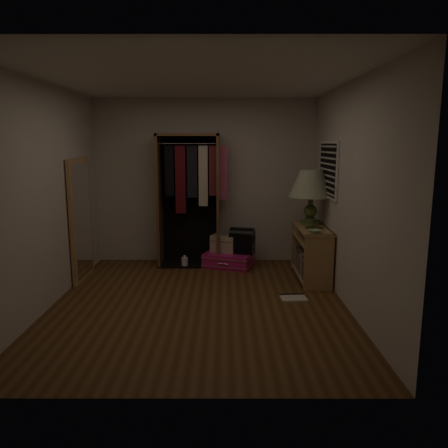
{
  "coord_description": "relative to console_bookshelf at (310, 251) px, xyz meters",
  "views": [
    {
      "loc": [
        0.31,
        -5.0,
        1.9
      ],
      "look_at": [
        0.3,
        0.95,
        0.8
      ],
      "focal_mm": 35.0,
      "sensor_mm": 36.0,
      "label": 1
    }
  ],
  "objects": [
    {
      "name": "ceramic_bowl",
      "position": [
        -0.04,
        -0.45,
        0.38
      ],
      "size": [
        0.21,
        0.21,
        0.04
      ],
      "primitive_type": "imported",
      "rotation": [
        0.0,
        0.0,
        0.35
      ],
      "color": "#9CBB9C",
      "rests_on": "console_bookshelf"
    },
    {
      "name": "brass_tray",
      "position": [
        0.01,
        -0.18,
        0.37
      ],
      "size": [
        0.31,
        0.31,
        0.01
      ],
      "rotation": [
        0.0,
        0.0,
        -0.33
      ],
      "color": "#B68D46",
      "rests_on": "console_bookshelf"
    },
    {
      "name": "train_case",
      "position": [
        -1.23,
        0.63,
        -0.03
      ],
      "size": [
        0.46,
        0.39,
        0.28
      ],
      "rotation": [
        0.0,
        0.0,
        -0.36
      ],
      "color": "#B8A58C",
      "rests_on": "pink_suitcase"
    },
    {
      "name": "table_lamp",
      "position": [
        0.01,
        0.14,
        0.93
      ],
      "size": [
        0.66,
        0.66,
        0.78
      ],
      "rotation": [
        0.0,
        0.0,
        -0.05
      ],
      "color": "#445A2B",
      "rests_on": "console_bookshelf"
    },
    {
      "name": "pink_suitcase",
      "position": [
        -1.16,
        0.56,
        -0.28
      ],
      "size": [
        0.87,
        0.74,
        0.23
      ],
      "rotation": [
        0.0,
        0.0,
        -0.33
      ],
      "color": "#C1176B",
      "rests_on": "ground"
    },
    {
      "name": "open_wardrobe",
      "position": [
        -1.74,
        0.73,
        0.83
      ],
      "size": [
        1.07,
        0.5,
        2.05
      ],
      "color": "brown",
      "rests_on": "ground"
    },
    {
      "name": "console_bookshelf",
      "position": [
        0.0,
        0.0,
        0.0
      ],
      "size": [
        0.42,
        1.12,
        0.75
      ],
      "color": "#A98252",
      "rests_on": "ground"
    },
    {
      "name": "floor_book",
      "position": [
        -0.37,
        -0.88,
        -0.38
      ],
      "size": [
        0.34,
        0.28,
        0.03
      ],
      "rotation": [
        0.0,
        0.0,
        0.08
      ],
      "color": "beige",
      "rests_on": "ground"
    },
    {
      "name": "black_bag",
      "position": [
        -0.95,
        0.55,
        0.04
      ],
      "size": [
        0.42,
        0.33,
        0.4
      ],
      "rotation": [
        0.0,
        0.0,
        -0.28
      ],
      "color": "black",
      "rests_on": "pink_suitcase"
    },
    {
      "name": "room_walls",
      "position": [
        -1.46,
        -1.0,
        1.11
      ],
      "size": [
        3.52,
        4.02,
        2.6
      ],
      "color": "beige",
      "rests_on": "ground"
    },
    {
      "name": "floor_mirror",
      "position": [
        -3.24,
        -0.04,
        0.46
      ],
      "size": [
        0.06,
        0.8,
        1.7
      ],
      "color": "tan",
      "rests_on": "ground"
    },
    {
      "name": "ground",
      "position": [
        -1.53,
        -1.04,
        -0.39
      ],
      "size": [
        4.0,
        4.0,
        0.0
      ],
      "primitive_type": "plane",
      "color": "#533317",
      "rests_on": "ground"
    },
    {
      "name": "white_jug",
      "position": [
        -1.85,
        0.56,
        -0.31
      ],
      "size": [
        0.11,
        0.11,
        0.18
      ],
      "rotation": [
        0.0,
        0.0,
        -0.11
      ],
      "color": "white",
      "rests_on": "ground"
    }
  ]
}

